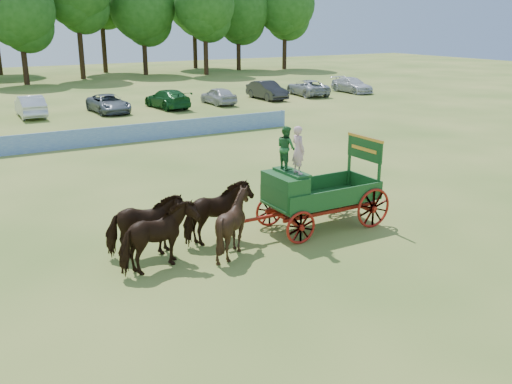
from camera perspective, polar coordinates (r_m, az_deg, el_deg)
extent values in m
plane|color=#A79D4B|center=(17.82, 1.86, -5.84)|extent=(160.00, 160.00, 0.00)
imported|color=black|center=(16.36, -9.73, -4.56)|extent=(2.48, 1.57, 1.94)
imported|color=black|center=(17.33, -11.03, -3.39)|extent=(2.45, 1.44, 1.94)
imported|color=black|center=(17.27, -2.26, -3.15)|extent=(1.83, 1.64, 1.95)
imported|color=black|center=(18.19, -3.89, -2.12)|extent=(2.47, 1.51, 1.94)
cube|color=#A61610|center=(18.89, 2.87, -2.57)|extent=(0.12, 2.00, 0.12)
cube|color=#A61610|center=(20.60, 9.89, -1.14)|extent=(0.12, 2.00, 0.12)
cube|color=#A61610|center=(19.25, 7.52, -1.94)|extent=(3.80, 0.10, 0.12)
cube|color=#A61610|center=(20.09, 5.62, -1.07)|extent=(3.80, 0.10, 0.12)
cube|color=#A61610|center=(18.39, 0.52, -2.60)|extent=(2.80, 0.09, 0.09)
cube|color=#1C5522|center=(19.58, 6.57, -0.72)|extent=(3.80, 1.80, 0.10)
cube|color=#1C5522|center=(18.83, 8.19, -0.54)|extent=(3.80, 0.06, 0.55)
cube|color=#1C5522|center=(20.18, 5.12, 0.75)|extent=(3.80, 0.06, 0.55)
cube|color=#1C5522|center=(20.64, 10.80, 0.88)|extent=(0.06, 1.80, 0.55)
cube|color=#1C5522|center=(18.60, 2.91, 0.19)|extent=(0.85, 1.70, 1.05)
cube|color=#1C5522|center=(18.57, 3.59, 1.99)|extent=(0.55, 1.50, 0.08)
cube|color=#1C5522|center=(18.46, 1.91, -0.57)|extent=(0.10, 1.60, 0.65)
cube|color=#1C5522|center=(18.64, 2.37, -1.37)|extent=(0.55, 1.60, 0.06)
cube|color=#1C5522|center=(19.84, 12.23, 2.10)|extent=(0.08, 0.08, 1.80)
cube|color=#1C5522|center=(21.01, 9.32, 3.08)|extent=(0.08, 0.08, 1.80)
cube|color=#1C5522|center=(20.28, 10.82, 4.24)|extent=(0.07, 1.75, 0.75)
cube|color=gold|center=(20.20, 10.89, 5.35)|extent=(0.08, 1.80, 0.09)
cube|color=gold|center=(20.26, 10.74, 4.23)|extent=(0.02, 1.30, 0.12)
torus|color=#A61610|center=(18.17, 4.50, -3.57)|extent=(1.09, 0.09, 1.09)
torus|color=#A61610|center=(19.66, 1.36, -1.91)|extent=(1.09, 0.09, 1.09)
torus|color=#A61610|center=(19.89, 11.65, -1.59)|extent=(1.39, 0.09, 1.39)
torus|color=#A61610|center=(21.27, 8.28, -0.20)|extent=(1.39, 0.09, 1.39)
imported|color=#D9A6B1|center=(18.10, 4.25, 4.22)|extent=(0.37, 0.56, 1.54)
imported|color=#276931|center=(18.68, 3.03, 4.46)|extent=(0.54, 0.69, 1.43)
cube|color=#2052B1|center=(33.46, -16.27, 5.25)|extent=(26.00, 0.08, 1.05)
imported|color=silver|center=(45.29, -21.63, 7.99)|extent=(1.78, 4.86, 1.59)
imported|color=slate|center=(45.66, -14.53, 8.56)|extent=(2.49, 5.07, 1.39)
imported|color=#144C1E|center=(47.05, -8.85, 9.20)|extent=(2.57, 5.34, 1.50)
imported|color=#B2B2B7|center=(48.77, -3.78, 9.59)|extent=(1.74, 4.26, 1.45)
imported|color=#262628|center=(51.81, 1.10, 10.14)|extent=(1.70, 4.86, 1.60)
imported|color=#999EA5|center=(54.63, 5.16, 10.35)|extent=(3.07, 5.52, 1.46)
imported|color=silver|center=(57.52, 9.56, 10.50)|extent=(2.02, 4.94, 1.43)
cylinder|color=#382314|center=(68.39, -22.10, 11.68)|extent=(0.60, 0.60, 4.23)
sphere|color=#1A4913|center=(68.23, -22.64, 16.42)|extent=(7.56, 7.56, 7.56)
cylinder|color=#382314|center=(72.86, -17.06, 12.97)|extent=(0.60, 0.60, 5.64)
cylinder|color=#382314|center=(76.77, -11.04, 13.12)|extent=(0.60, 0.60, 4.49)
sphere|color=#1A4913|center=(76.64, -11.30, 17.61)|extent=(8.17, 8.17, 8.17)
cylinder|color=#382314|center=(75.58, -5.03, 13.38)|extent=(0.60, 0.60, 4.70)
sphere|color=#1A4913|center=(75.47, -5.16, 18.16)|extent=(7.59, 7.59, 7.59)
cylinder|color=#382314|center=(82.62, -1.75, 13.68)|extent=(0.60, 0.60, 4.55)
sphere|color=#1A4913|center=(82.51, -1.79, 17.91)|extent=(8.67, 8.67, 8.67)
cylinder|color=#382314|center=(84.39, 2.87, 13.83)|extent=(0.60, 0.60, 4.83)
sphere|color=#1A4913|center=(84.29, 2.93, 18.23)|extent=(8.33, 8.33, 8.33)
cylinder|color=#382314|center=(81.23, -14.94, 13.55)|extent=(0.60, 0.60, 5.87)
cylinder|color=#382314|center=(85.91, -6.11, 13.96)|extent=(0.60, 0.60, 5.29)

